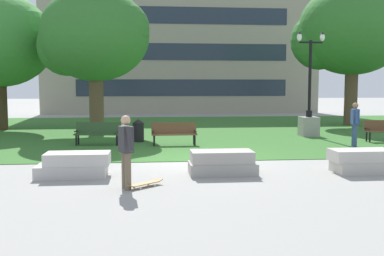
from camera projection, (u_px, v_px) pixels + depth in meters
ground_plane at (198, 162)px, 14.12m from camera, size 140.00×140.00×0.00m
grass_lawn at (177, 130)px, 24.03m from camera, size 40.00×20.00×0.02m
concrete_block_center at (75, 165)px, 11.76m from camera, size 1.89×0.90×0.64m
concrete_block_left at (222, 163)px, 12.10m from camera, size 1.80×0.90×0.64m
concrete_block_right at (364, 162)px, 12.33m from camera, size 1.89×0.90×0.64m
person_skateboarder at (126, 148)px, 10.29m from camera, size 0.42×0.99×1.71m
skateboard at (144, 184)px, 10.57m from camera, size 0.90×0.82×0.14m
park_bench_near_left at (174, 132)px, 17.88m from camera, size 1.80×0.55×0.90m
park_bench_far_right at (98, 132)px, 17.91m from camera, size 1.85×0.72×0.90m
lamp_post_right at (309, 115)px, 21.08m from camera, size 1.32×0.80×4.86m
tree_far_left at (352, 30)px, 26.59m from camera, size 6.72×6.40×8.43m
tree_near_right at (94, 37)px, 21.64m from camera, size 5.50×5.24×7.03m
trash_bin at (138, 130)px, 18.91m from camera, size 0.49×0.49×0.96m
person_bystander_near_lawn at (355, 122)px, 17.38m from camera, size 0.31×0.63×1.71m
building_facade_distant at (182, 40)px, 37.94m from camera, size 23.65×1.03×12.54m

